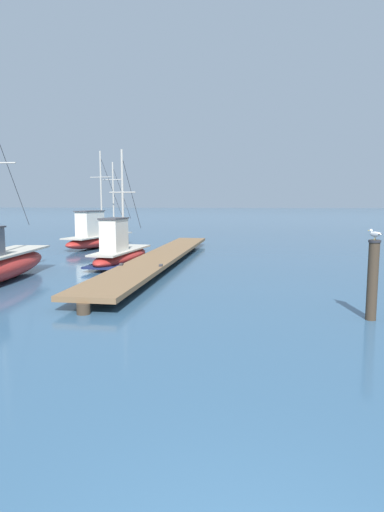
% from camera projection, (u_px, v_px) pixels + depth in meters
% --- Properties ---
extents(floating_dock, '(2.39, 19.15, 0.53)m').
position_uv_depth(floating_dock, '(162.00, 256.00, 20.51)').
color(floating_dock, brown).
rests_on(floating_dock, ground).
extents(fishing_boat_1, '(1.99, 5.55, 5.37)m').
position_uv_depth(fishing_boat_1, '(120.00, 252.00, 20.07)').
color(fishing_boat_1, '#AD2823').
rests_on(fishing_boat_1, ground).
extents(fishing_boat_2, '(3.21, 7.98, 6.21)m').
position_uv_depth(fishing_boat_2, '(98.00, 237.00, 27.81)').
color(fishing_boat_2, '#AD2823').
rests_on(fishing_boat_2, ground).
extents(mooring_piling, '(0.30, 0.30, 2.02)m').
position_uv_depth(mooring_piling, '(373.00, 279.00, 10.66)').
color(mooring_piling, '#3D3023').
rests_on(mooring_piling, ground).
extents(perched_seagull, '(0.29, 0.32, 0.26)m').
position_uv_depth(perched_seagull, '(375.00, 234.00, 10.51)').
color(perched_seagull, gold).
rests_on(perched_seagull, mooring_piling).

